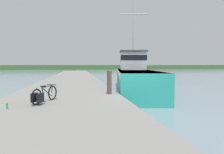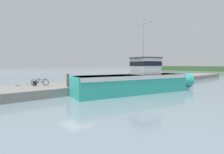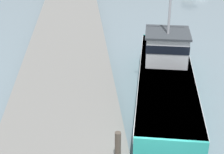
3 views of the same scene
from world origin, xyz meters
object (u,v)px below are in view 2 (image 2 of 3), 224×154
(water_bottle_on_curb, at_px, (27,84))
(bicycle_touring, at_px, (38,82))
(fishing_boat_main, at_px, (139,80))
(mooring_post, at_px, (68,81))
(water_bottle_by_bike, at_px, (49,83))

(water_bottle_on_curb, bearing_deg, bicycle_touring, 36.59)
(bicycle_touring, bearing_deg, fishing_boat_main, 76.07)
(mooring_post, distance_m, water_bottle_by_bike, 3.71)
(bicycle_touring, bearing_deg, water_bottle_by_bike, 135.29)
(fishing_boat_main, height_order, water_bottle_by_bike, fishing_boat_main)
(fishing_boat_main, xyz_separation_m, mooring_post, (-3.48, -6.43, 0.12))
(mooring_post, bearing_deg, water_bottle_on_curb, -148.54)
(fishing_boat_main, relative_size, mooring_post, 11.76)
(mooring_post, height_order, water_bottle_by_bike, mooring_post)
(fishing_boat_main, relative_size, water_bottle_by_bike, 71.00)
(water_bottle_on_curb, bearing_deg, fishing_boat_main, 49.45)
(bicycle_touring, distance_m, mooring_post, 3.64)
(fishing_boat_main, bearing_deg, water_bottle_by_bike, -123.99)
(mooring_post, bearing_deg, bicycle_touring, -150.43)
(bicycle_touring, relative_size, mooring_post, 1.26)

